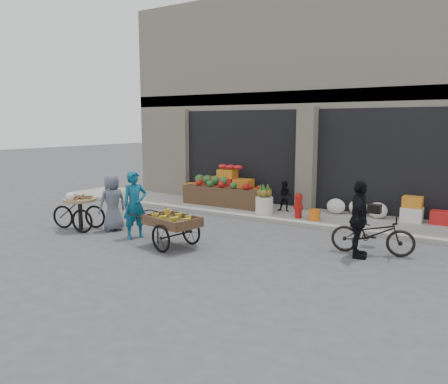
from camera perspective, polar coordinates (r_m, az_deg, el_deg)
The scene contains 15 objects.
ground at distance 9.71m, azimuth -0.35°, elevation -7.64°, with size 80.00×80.00×0.00m, color #424244.
sidewalk at distance 13.25m, azimuth 9.14°, elevation -3.00°, with size 18.00×2.20×0.12m, color gray.
building at distance 16.68m, azimuth 14.76°, elevation 10.70°, with size 14.00×6.45×7.00m.
fruit_display at distance 14.50m, azimuth 0.55°, elevation 0.60°, with size 3.10×1.12×1.24m.
pineapple_bin at distance 13.04m, azimuth 5.28°, elevation -1.72°, with size 0.52×0.52×0.50m, color silver.
fire_hydrant at distance 12.53m, azimuth 9.69°, elevation -1.63°, with size 0.22×0.22×0.71m.
orange_bucket at distance 12.36m, azimuth 11.73°, elevation -2.94°, with size 0.32×0.32×0.30m, color orange.
right_bay_goods at distance 13.01m, azimuth 20.90°, elevation -2.13°, with size 3.35×0.60×0.70m.
seated_person at distance 13.38m, azimuth 7.98°, elevation -0.57°, with size 0.45×0.35×0.93m, color black.
banana_cart at distance 9.91m, azimuth -6.95°, elevation -3.57°, with size 2.22×1.25×0.87m.
vendor_woman at distance 10.81m, azimuth -11.56°, elevation -1.65°, with size 0.60×0.39×1.64m, color #0E5371.
tricycle_cart at distance 12.04m, azimuth -18.31°, elevation -2.08°, with size 1.46×1.02×0.95m.
vendor_grey at distance 11.71m, azimuth -14.36°, elevation -1.33°, with size 0.73×0.47×1.49m, color slate.
bicycle at distance 9.87m, azimuth 18.82°, elevation -5.15°, with size 0.60×1.72×0.90m, color black.
cyclist at distance 9.46m, azimuth 17.20°, elevation -3.44°, with size 0.95×0.40×1.62m, color black.
Camera 1 is at (4.96, -7.88, 2.77)m, focal length 35.00 mm.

